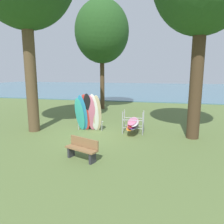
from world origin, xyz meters
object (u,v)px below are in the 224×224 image
board_storage_rack (133,123)px  park_bench (82,148)px  leaning_board_pile (88,113)px  tree_mid_behind (102,32)px

board_storage_rack → park_bench: size_ratio=1.47×
leaning_board_pile → board_storage_rack: leaning_board_pile is taller
board_storage_rack → leaning_board_pile: bearing=-174.4°
tree_mid_behind → board_storage_rack: tree_mid_behind is taller
park_bench → leaning_board_pile: bearing=105.1°
tree_mid_behind → board_storage_rack: bearing=-62.9°
leaning_board_pile → board_storage_rack: bearing=5.6°
tree_mid_behind → park_bench: 13.21m
leaning_board_pile → park_bench: bearing=-74.9°
leaning_board_pile → tree_mid_behind: bearing=99.1°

